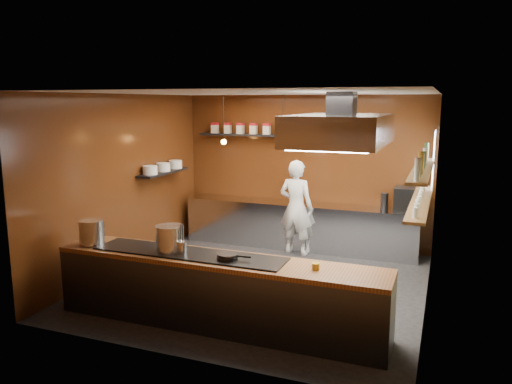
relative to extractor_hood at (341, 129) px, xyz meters
The scene contains 26 objects.
floor 2.85m from the extractor_hood, 162.90° to the left, with size 5.00×5.00×0.00m, color black.
back_wall 3.33m from the extractor_hood, 114.15° to the left, with size 5.00×5.00×0.00m, color #3A1D0A.
left_wall 3.95m from the extractor_hood, behind, with size 5.00×5.00×0.00m, color #3A1D0A.
right_wall 1.62m from the extractor_hood, 18.43° to the left, with size 5.00×5.00×0.00m, color brown.
ceiling 1.45m from the extractor_hood, 162.90° to the left, with size 5.00×5.00×0.00m, color silver.
window_pane 2.47m from the extractor_hood, 61.29° to the left, with size 1.00×1.00×0.00m, color white.
prep_counter 3.54m from the extractor_hood, 116.83° to the left, with size 4.60×0.65×0.90m, color silver.
pass_counter 2.70m from the extractor_hood, 137.38° to the right, with size 4.40×0.72×0.94m.
tin_shelf 3.54m from the extractor_hood, 128.56° to the left, with size 2.60×0.26×0.04m, color black.
plate_shelf 4.02m from the extractor_hood, 158.96° to the left, with size 0.30×1.40×0.04m, color black.
bottle_shelf_upper 1.38m from the extractor_hood, 33.94° to the left, with size 0.26×2.80×0.04m, color brown.
bottle_shelf_lower 1.64m from the extractor_hood, 33.94° to the left, with size 0.26×2.80×0.04m, color brown.
extractor_hood is the anchor object (origin of this frame).
pendant_left 3.44m from the extractor_hood, 142.13° to the left, with size 0.10×0.10×0.95m.
pendant_right 2.60m from the extractor_hood, 125.54° to the left, with size 0.10×0.10×0.95m.
storage_tins 3.44m from the extractor_hood, 126.60° to the left, with size 2.43×0.13×0.22m.
plate_stacks 3.99m from the extractor_hood, 158.96° to the left, with size 0.26×1.16×0.16m.
bottles 1.33m from the extractor_hood, 33.94° to the left, with size 0.06×2.66×0.24m.
wine_glasses 1.59m from the extractor_hood, 33.94° to the left, with size 0.07×2.37×0.13m.
stockpot_large 3.68m from the extractor_hood, 157.67° to the right, with size 0.34×0.34×0.33m, color silver.
stockpot_small 2.70m from the extractor_hood, 147.99° to the right, with size 0.37×0.37×0.34m, color silver.
utensil_crock 2.63m from the extractor_hood, 144.38° to the right, with size 0.13×0.13×0.16m, color #B6B8BD.
frying_pan 2.28m from the extractor_hood, 131.30° to the right, with size 0.44×0.27×0.07m.
butter_jar 1.96m from the extractor_hood, 90.41° to the right, with size 0.09×0.09×0.08m, color gold.
espresso_machine 2.99m from the extractor_hood, 74.08° to the left, with size 0.44×0.42×0.44m, color black.
chef 2.96m from the extractor_hood, 119.92° to the left, with size 0.66×0.43×1.80m, color white.
Camera 1 is at (2.65, -7.10, 2.87)m, focal length 35.00 mm.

